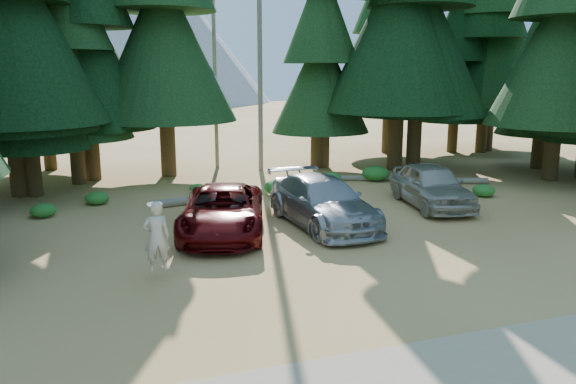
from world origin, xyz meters
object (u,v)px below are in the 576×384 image
object	(u,v)px
red_pickup	(223,211)
log_left	(210,198)
silver_minivan_right	(431,185)
frisbee_player	(156,237)
log_right	(440,181)
log_mid	(362,178)
silver_minivan_center	(323,202)

from	to	relation	value
red_pickup	log_left	xyz separation A→B (m)	(0.45, 4.49, -0.60)
silver_minivan_right	frisbee_player	xyz separation A→B (m)	(-10.72, -4.48, 0.28)
red_pickup	log_right	world-z (taller)	red_pickup
log_mid	silver_minivan_right	bearing A→B (deg)	-69.70
red_pickup	log_right	xyz separation A→B (m)	(11.16, 4.67, -0.62)
silver_minivan_center	log_right	distance (m)	9.11
silver_minivan_right	log_left	bearing A→B (deg)	166.48
silver_minivan_center	frisbee_player	world-z (taller)	frisbee_player
red_pickup	log_left	size ratio (longest dim) A/B	1.21
frisbee_player	log_left	distance (m)	8.44
silver_minivan_center	log_right	size ratio (longest dim) A/B	1.26
red_pickup	silver_minivan_center	size ratio (longest dim) A/B	0.98
silver_minivan_right	log_mid	bearing A→B (deg)	101.94
red_pickup	log_right	distance (m)	12.11
log_left	log_right	xyz separation A→B (m)	(10.70, 0.18, -0.02)
silver_minivan_right	log_right	bearing A→B (deg)	61.72
silver_minivan_center	silver_minivan_right	size ratio (longest dim) A/B	1.14
silver_minivan_right	log_mid	xyz separation A→B (m)	(-0.19, 5.47, -0.70)
silver_minivan_right	log_right	size ratio (longest dim) A/B	1.10
silver_minivan_center	log_mid	distance (m)	8.16
silver_minivan_center	log_right	xyz separation A→B (m)	(7.76, 4.73, -0.66)
red_pickup	frisbee_player	size ratio (longest dim) A/B	3.03
silver_minivan_right	frisbee_player	world-z (taller)	frisbee_player
silver_minivan_right	frisbee_player	size ratio (longest dim) A/B	2.70
frisbee_player	log_mid	xyz separation A→B (m)	(10.52, 9.96, -0.98)
red_pickup	silver_minivan_right	bearing A→B (deg)	23.53
red_pickup	log_mid	distance (m)	10.46
silver_minivan_center	silver_minivan_right	distance (m)	5.06
red_pickup	log_mid	world-z (taller)	red_pickup
log_left	log_mid	size ratio (longest dim) A/B	1.44
red_pickup	silver_minivan_right	world-z (taller)	silver_minivan_right
silver_minivan_center	log_mid	size ratio (longest dim) A/B	1.78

